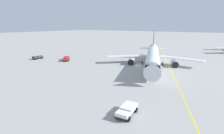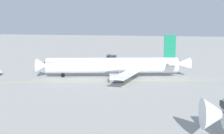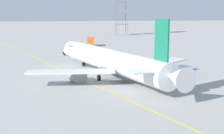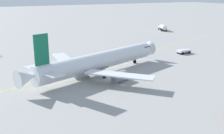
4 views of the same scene
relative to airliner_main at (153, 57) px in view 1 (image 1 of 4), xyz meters
name	(u,v)px [view 1 (image 1 of 4)]	position (x,y,z in m)	size (l,w,h in m)	color
ground_plane	(136,65)	(-5.00, -2.53, -2.98)	(600.00, 600.00, 0.00)	#9E9E99
airliner_main	(153,57)	(0.00, 0.00, 0.00)	(31.85, 40.49, 11.70)	silver
baggage_truck_truck	(38,57)	(-43.85, -14.86, -2.26)	(2.26, 4.12, 1.22)	#232326
pushback_tug_truck	(127,110)	(8.00, -33.22, -2.18)	(2.64, 4.69, 1.30)	#232326
ops_pickup_truck	(66,58)	(-31.68, -10.37, -2.17)	(5.27, 5.45, 1.41)	#232326
taxiway_centreline	(169,66)	(4.78, 3.28, -2.98)	(57.40, 152.11, 0.01)	yellow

